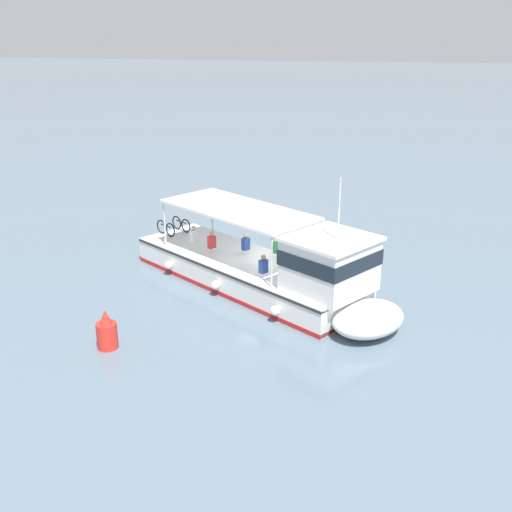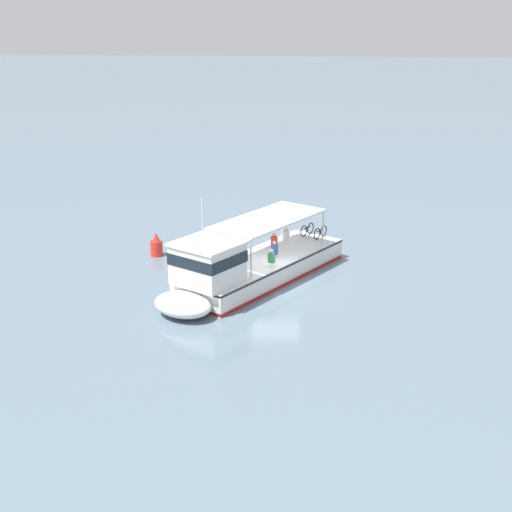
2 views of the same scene
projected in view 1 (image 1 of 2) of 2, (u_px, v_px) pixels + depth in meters
ground_plane at (274, 279)px, 25.98m from camera, size 400.00×400.00×0.00m
ferry_main at (274, 271)px, 24.07m from camera, size 12.46×9.25×5.32m
channel_buoy at (107, 332)px, 20.16m from camera, size 0.70×0.70×1.40m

